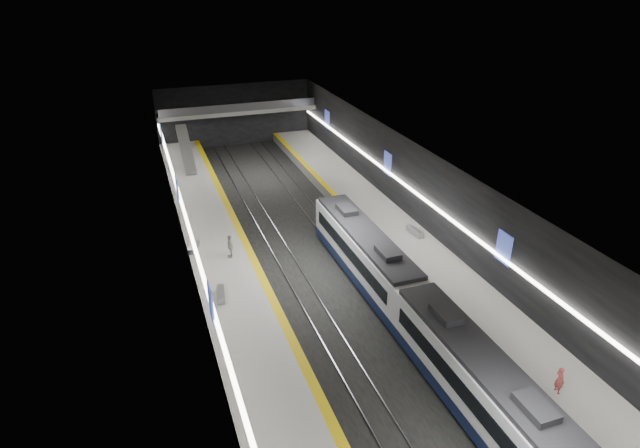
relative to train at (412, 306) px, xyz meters
name	(u,v)px	position (x,y,z in m)	size (l,w,h in m)	color
ground	(326,272)	(-2.50, 9.13, -2.20)	(70.00, 70.00, 0.00)	black
ceiling	(327,177)	(-2.50, 9.13, 5.80)	(20.00, 70.00, 0.04)	beige
wall_left	(192,248)	(-12.50, 9.13, 1.80)	(0.04, 70.00, 8.00)	black
wall_right	(442,208)	(7.50, 9.13, 1.80)	(0.04, 70.00, 8.00)	black
wall_back	(235,115)	(-2.50, 44.13, 1.80)	(20.00, 0.04, 8.00)	black
platform_left	(231,284)	(-10.00, 9.13, -1.70)	(5.00, 70.00, 1.00)	slate
tile_surface_left	(231,278)	(-10.00, 9.13, -1.19)	(5.00, 70.00, 0.02)	#AFAFAA
tactile_strip_left	(260,273)	(-7.80, 9.13, -1.18)	(0.60, 70.00, 0.02)	yellow
platform_right	(411,251)	(5.00, 9.13, -1.70)	(5.00, 70.00, 1.00)	slate
tile_surface_right	(412,246)	(5.00, 9.13, -1.19)	(5.00, 70.00, 0.02)	#AFAFAA
tactile_strip_right	(388,250)	(2.80, 9.13, -1.18)	(0.60, 70.00, 0.02)	yellow
rails	(326,271)	(-2.50, 9.13, -2.14)	(6.52, 70.00, 0.12)	gray
train	(412,306)	(0.00, 0.00, 0.00)	(2.69, 30.04, 3.60)	#101A3B
ad_posters	(322,215)	(-2.50, 10.13, 2.30)	(19.94, 53.50, 2.20)	#3C4CB6
cove_light_left	(195,250)	(-12.30, 9.13, 1.60)	(0.25, 68.60, 0.12)	white
cove_light_right	(440,211)	(7.30, 9.13, 1.60)	(0.25, 68.60, 0.12)	white
mezzanine_bridge	(238,111)	(-2.50, 42.06, 2.84)	(20.00, 3.00, 1.50)	gray
escalator	(186,149)	(-10.00, 35.13, 0.70)	(1.20, 8.00, 0.60)	#99999E
bench_left_near	(221,294)	(-11.12, 6.88, -0.96)	(0.54, 1.94, 0.48)	#99999E
bench_left_far	(194,247)	(-12.00, 14.44, -0.97)	(0.51, 1.82, 0.44)	#99999E
bench_right_far	(415,232)	(6.24, 10.95, -0.95)	(0.55, 1.98, 0.48)	#99999E
passenger_right_a	(560,380)	(4.46, -8.29, -0.38)	(0.60, 0.39, 1.64)	#CA4C4B
passenger_left_a	(230,246)	(-9.39, 12.28, -0.21)	(1.15, 0.48, 1.97)	#B9B7A9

